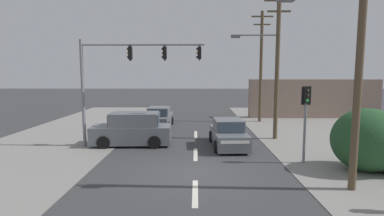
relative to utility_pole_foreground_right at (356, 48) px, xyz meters
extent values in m
plane|color=#3A3A3D|center=(-5.44, 1.66, -4.98)|extent=(140.00, 140.00, 0.00)
cube|color=silver|center=(-5.44, -0.34, -4.98)|extent=(0.20, 2.40, 0.01)
cube|color=silver|center=(-5.44, 4.66, -4.98)|extent=(0.20, 2.40, 0.01)
cube|color=silver|center=(-5.44, 9.66, -4.98)|extent=(0.20, 2.40, 0.01)
cube|color=gray|center=(3.56, 3.66, -4.97)|extent=(10.00, 44.00, 0.02)
cube|color=gray|center=(-13.94, 5.66, -4.97)|extent=(8.00, 40.00, 0.02)
cylinder|color=brown|center=(0.14, 0.00, -0.36)|extent=(0.26, 0.26, 9.25)
cylinder|color=brown|center=(-0.40, 8.38, -0.50)|extent=(0.26, 0.26, 8.97)
cube|color=brown|center=(-0.40, 8.38, 3.54)|extent=(1.80, 0.12, 0.11)
cube|color=brown|center=(-0.40, 8.38, 2.89)|extent=(1.40, 0.12, 0.10)
cylinder|color=slate|center=(-1.70, 8.40, 1.48)|extent=(2.60, 0.13, 0.09)
cube|color=#595B60|center=(-3.00, 8.42, 1.41)|extent=(0.56, 0.29, 0.18)
cylinder|color=brown|center=(0.06, 15.22, -0.34)|extent=(0.26, 0.26, 9.28)
cube|color=brown|center=(0.06, 15.22, 3.85)|extent=(1.80, 0.12, 0.11)
cube|color=brown|center=(0.06, 15.22, 3.20)|extent=(1.40, 0.12, 0.10)
cylinder|color=slate|center=(-11.76, 6.30, -1.98)|extent=(0.18, 0.18, 6.00)
cylinder|color=slate|center=(-8.36, 6.28, 0.72)|extent=(6.80, 0.15, 0.11)
cube|color=black|center=(-9.04, 6.28, 0.27)|extent=(0.20, 0.26, 0.68)
cube|color=black|center=(-9.04, 6.28, 0.27)|extent=(0.04, 0.44, 0.84)
sphere|color=black|center=(-9.16, 6.28, 0.49)|extent=(0.13, 0.13, 0.13)
sphere|color=orange|center=(-9.16, 6.28, 0.27)|extent=(0.13, 0.13, 0.13)
sphere|color=black|center=(-9.16, 6.28, 0.05)|extent=(0.13, 0.13, 0.13)
cube|color=black|center=(-7.14, 6.27, 0.27)|extent=(0.20, 0.26, 0.68)
cube|color=black|center=(-7.14, 6.27, 0.27)|extent=(0.04, 0.44, 0.84)
sphere|color=black|center=(-7.26, 6.27, 0.49)|extent=(0.13, 0.13, 0.13)
sphere|color=orange|center=(-7.26, 6.27, 0.27)|extent=(0.13, 0.13, 0.13)
sphere|color=black|center=(-7.26, 6.27, 0.05)|extent=(0.13, 0.13, 0.13)
cube|color=black|center=(-5.24, 6.26, 0.27)|extent=(0.20, 0.26, 0.68)
cube|color=black|center=(-5.24, 6.26, 0.27)|extent=(0.04, 0.44, 0.84)
sphere|color=black|center=(-5.36, 6.26, 0.49)|extent=(0.13, 0.13, 0.13)
sphere|color=orange|center=(-5.36, 6.26, 0.27)|extent=(0.13, 0.13, 0.13)
sphere|color=black|center=(-5.36, 6.26, 0.05)|extent=(0.13, 0.13, 0.13)
cylinder|color=slate|center=(-0.43, 3.22, -3.58)|extent=(0.12, 0.12, 2.80)
cube|color=black|center=(-0.43, 3.22, -1.84)|extent=(0.28, 0.22, 0.68)
cube|color=black|center=(-0.43, 3.22, -1.84)|extent=(0.44, 0.08, 0.84)
sphere|color=black|center=(-0.42, 3.10, -1.62)|extent=(0.13, 0.13, 0.13)
sphere|color=black|center=(-0.42, 3.10, -1.84)|extent=(0.13, 0.13, 0.13)
sphere|color=green|center=(-0.42, 3.10, -2.06)|extent=(0.13, 0.13, 0.13)
ellipsoid|color=#234C28|center=(1.82, 2.16, -3.64)|extent=(2.94, 2.64, 2.69)
cube|color=gray|center=(5.56, 17.66, -3.18)|extent=(12.00, 1.00, 3.60)
cube|color=slate|center=(-3.58, 6.39, -4.44)|extent=(1.93, 4.29, 0.80)
cube|color=slate|center=(-3.58, 6.44, -3.73)|extent=(1.66, 1.98, 0.62)
cube|color=#384756|center=(-3.53, 5.47, -3.73)|extent=(1.44, 0.14, 0.53)
cube|color=#384756|center=(-3.64, 7.41, -3.73)|extent=(1.41, 0.14, 0.50)
cube|color=white|center=(-3.46, 4.27, -4.26)|extent=(1.45, 0.12, 0.14)
cylinder|color=black|center=(-2.66, 5.14, -4.66)|extent=(0.22, 0.65, 0.64)
cylinder|color=black|center=(-4.36, 5.04, -4.66)|extent=(0.22, 0.65, 0.64)
cylinder|color=black|center=(-2.80, 7.74, -4.66)|extent=(0.22, 0.65, 0.64)
cylinder|color=black|center=(-4.50, 7.64, -4.66)|extent=(0.22, 0.65, 0.64)
cube|color=slate|center=(-9.15, 6.66, -4.35)|extent=(4.58, 2.04, 1.00)
cube|color=slate|center=(-8.95, 6.67, -3.47)|extent=(2.78, 1.84, 0.76)
cube|color=#384756|center=(-10.32, 6.60, -3.47)|extent=(0.13, 1.58, 0.65)
cube|color=#384756|center=(-7.58, 6.73, -3.47)|extent=(0.13, 1.55, 0.61)
cube|color=white|center=(-11.42, 6.55, -4.12)|extent=(0.11, 1.56, 0.14)
cylinder|color=black|center=(-10.50, 5.67, -4.62)|extent=(0.73, 0.25, 0.72)
cylinder|color=black|center=(-10.59, 7.51, -4.62)|extent=(0.73, 0.25, 0.72)
cylinder|color=black|center=(-7.72, 5.80, -4.62)|extent=(0.73, 0.25, 0.72)
cylinder|color=black|center=(-7.80, 7.64, -4.62)|extent=(0.73, 0.25, 0.72)
cube|color=slate|center=(-8.27, 12.51, -4.44)|extent=(1.80, 4.24, 0.80)
cube|color=slate|center=(-8.27, 12.46, -3.73)|extent=(1.61, 1.94, 0.62)
cube|color=#384756|center=(-8.25, 13.43, -3.73)|extent=(1.44, 0.09, 0.53)
cube|color=#384756|center=(-8.30, 11.49, -3.73)|extent=(1.41, 0.09, 0.50)
cube|color=white|center=(-8.22, 14.63, -4.26)|extent=(1.45, 0.08, 0.14)
cylinder|color=black|center=(-9.09, 13.83, -4.66)|extent=(0.21, 0.64, 0.64)
cylinder|color=black|center=(-7.39, 13.79, -4.66)|extent=(0.21, 0.64, 0.64)
cylinder|color=black|center=(-9.15, 11.23, -4.66)|extent=(0.21, 0.64, 0.64)
cylinder|color=black|center=(-7.45, 11.19, -4.66)|extent=(0.21, 0.64, 0.64)
camera|label=1|loc=(-5.41, -10.34, -0.85)|focal=28.00mm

